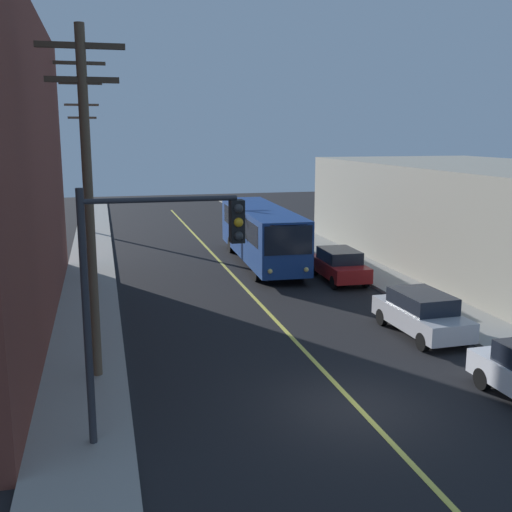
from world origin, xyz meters
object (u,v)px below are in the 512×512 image
(parked_car_silver, at_px, (421,313))
(utility_pole_far, at_px, (84,158))
(city_bus, at_px, (261,232))
(utility_pole_mid, at_px, (84,157))
(utility_pole_near, at_px, (88,191))
(parked_car_red, at_px, (339,265))
(traffic_signal_left_corner, at_px, (154,267))

(parked_car_silver, bearing_deg, utility_pole_far, 114.23)
(city_bus, bearing_deg, utility_pole_far, 125.95)
(utility_pole_mid, bearing_deg, utility_pole_near, -88.44)
(utility_pole_mid, bearing_deg, utility_pole_far, 91.37)
(city_bus, relative_size, parked_car_red, 2.75)
(utility_pole_mid, relative_size, utility_pole_far, 1.13)
(utility_pole_near, bearing_deg, traffic_signal_left_corner, -71.32)
(city_bus, bearing_deg, utility_pole_mid, -167.67)
(city_bus, relative_size, utility_pole_near, 1.21)
(utility_pole_far, bearing_deg, traffic_signal_left_corner, -86.22)
(parked_car_red, bearing_deg, city_bus, 118.20)
(parked_car_red, height_order, traffic_signal_left_corner, traffic_signal_left_corner)
(city_bus, xyz_separation_m, utility_pole_mid, (-9.41, -2.06, 4.36))
(city_bus, height_order, parked_car_red, city_bus)
(traffic_signal_left_corner, bearing_deg, utility_pole_far, 93.78)
(parked_car_silver, relative_size, parked_car_red, 1.00)
(utility_pole_mid, relative_size, traffic_signal_left_corner, 1.84)
(parked_car_red, relative_size, utility_pole_far, 0.45)
(utility_pole_mid, bearing_deg, city_bus, 12.33)
(city_bus, xyz_separation_m, utility_pole_far, (-9.78, 13.49, 3.72))
(utility_pole_near, relative_size, utility_pole_far, 1.03)
(city_bus, relative_size, utility_pole_far, 1.25)
(utility_pole_near, bearing_deg, city_bus, 59.07)
(parked_car_red, distance_m, traffic_signal_left_corner, 17.98)
(traffic_signal_left_corner, bearing_deg, city_bus, 68.57)
(city_bus, xyz_separation_m, parked_car_red, (2.73, -5.10, -0.98))
(parked_car_red, bearing_deg, utility_pole_far, 123.96)
(city_bus, distance_m, utility_pole_far, 17.07)
(utility_pole_mid, bearing_deg, parked_car_red, -14.05)
(parked_car_red, distance_m, utility_pole_far, 22.89)
(parked_car_silver, height_order, parked_car_red, same)
(city_bus, xyz_separation_m, utility_pole_near, (-9.06, -15.11, 3.89))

